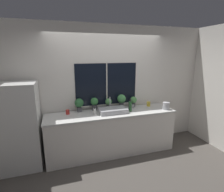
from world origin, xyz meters
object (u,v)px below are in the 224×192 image
at_px(mug_red, 68,112).
at_px(mug_grey, 132,106).
at_px(potted_plant_far_left, 79,104).
at_px(potted_plant_right, 121,100).
at_px(sink, 113,110).
at_px(bottle_tall, 130,106).
at_px(kettle, 166,106).
at_px(potted_plant_center, 109,103).
at_px(mug_yellow, 148,104).
at_px(potted_plant_far_right, 133,101).
at_px(potted_plant_left, 94,103).
at_px(soap_bottle, 95,111).
at_px(refrigerator, 20,126).

bearing_deg(mug_red, mug_grey, -0.21).
bearing_deg(potted_plant_far_left, potted_plant_right, -0.00).
bearing_deg(sink, potted_plant_right, 42.35).
height_order(bottle_tall, kettle, bottle_tall).
height_order(potted_plant_center, mug_yellow, potted_plant_center).
bearing_deg(potted_plant_far_left, potted_plant_far_right, 0.00).
bearing_deg(potted_plant_left, potted_plant_center, 0.00).
height_order(potted_plant_center, mug_grey, potted_plant_center).
relative_size(sink, potted_plant_far_left, 2.03).
bearing_deg(soap_bottle, refrigerator, 178.48).
xyz_separation_m(potted_plant_right, mug_grey, (0.23, -0.10, -0.15)).
relative_size(soap_bottle, kettle, 0.89).
bearing_deg(potted_plant_left, mug_grey, -6.85).
bearing_deg(kettle, bottle_tall, 172.41).
bearing_deg(potted_plant_far_right, potted_plant_left, 180.00).
height_order(potted_plant_far_right, mug_yellow, potted_plant_far_right).
relative_size(potted_plant_right, mug_yellow, 2.90).
height_order(sink, potted_plant_far_right, sink).
height_order(potted_plant_center, bottle_tall, bottle_tall).
bearing_deg(kettle, mug_yellow, 126.63).
bearing_deg(potted_plant_far_right, potted_plant_far_left, 180.00).
xyz_separation_m(potted_plant_left, bottle_tall, (0.70, -0.30, -0.05)).
bearing_deg(mug_red, soap_bottle, -18.11).
bearing_deg(kettle, potted_plant_right, 155.33).
bearing_deg(potted_plant_far_right, potted_plant_right, -180.00).
bearing_deg(kettle, potted_plant_center, 161.06).
bearing_deg(potted_plant_center, kettle, -18.94).
relative_size(refrigerator, mug_yellow, 15.35).
xyz_separation_m(soap_bottle, kettle, (1.56, -0.14, 0.02)).
distance_m(refrigerator, potted_plant_center, 1.78).
bearing_deg(mug_grey, kettle, -24.82).
bearing_deg(potted_plant_far_left, mug_red, -158.77).
xyz_separation_m(mug_grey, kettle, (0.66, -0.31, 0.05)).
bearing_deg(potted_plant_far_right, sink, -155.69).
distance_m(potted_plant_center, potted_plant_far_right, 0.59).
bearing_deg(sink, refrigerator, 178.92).
relative_size(refrigerator, potted_plant_left, 5.81).
height_order(potted_plant_left, mug_grey, potted_plant_left).
xyz_separation_m(potted_plant_far_right, mug_grey, (-0.07, -0.10, -0.10)).
xyz_separation_m(mug_yellow, mug_red, (-1.83, -0.02, -0.01)).
height_order(potted_plant_center, mug_red, potted_plant_center).
height_order(refrigerator, mug_yellow, refrigerator).
distance_m(refrigerator, potted_plant_far_right, 2.37).
distance_m(potted_plant_far_left, mug_red, 0.29).
distance_m(potted_plant_far_left, mug_grey, 1.18).
height_order(bottle_tall, mug_red, bottle_tall).
relative_size(sink, bottle_tall, 2.08).
xyz_separation_m(mug_yellow, mug_grey, (-0.42, -0.02, -0.01)).
bearing_deg(kettle, refrigerator, 176.53).
bearing_deg(potted_plant_far_left, potted_plant_left, 0.00).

